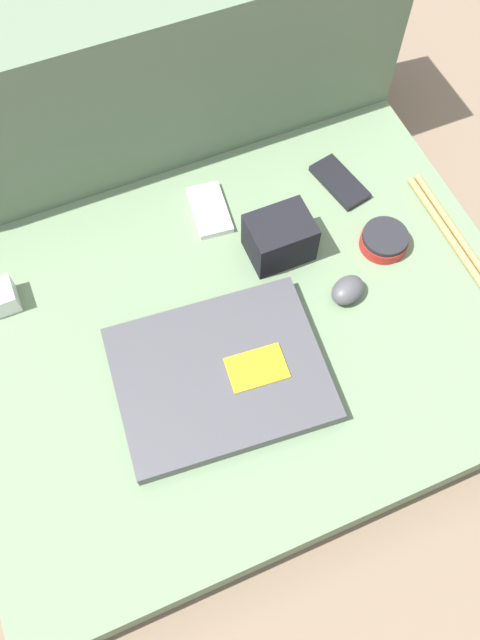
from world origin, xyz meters
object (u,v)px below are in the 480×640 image
laptop (220,375)px  speaker_puck (384,240)px  phone_black (210,210)px  camera_pouch (280,238)px  phone_silver (340,182)px  computer_mouse (348,290)px

laptop → speaker_puck: same height
phone_black → camera_pouch: size_ratio=1.09×
phone_silver → phone_black: size_ratio=1.07×
camera_pouch → phone_black: bearing=123.0°
speaker_puck → camera_pouch: bearing=160.8°
phone_silver → laptop: bearing=-153.9°
laptop → computer_mouse: bearing=17.8°
laptop → computer_mouse: computer_mouse is taller
phone_silver → computer_mouse: bearing=-125.9°
computer_mouse → phone_black: computer_mouse is taller
phone_black → camera_pouch: camera_pouch is taller
computer_mouse → phone_black: (-0.15, 0.25, -0.01)m
phone_silver → camera_pouch: 0.19m
laptop → computer_mouse: (0.25, 0.06, 0.00)m
phone_black → speaker_puck: bearing=-29.2°
phone_black → phone_silver: bearing=-1.3°
laptop → camera_pouch: bearing=50.0°
computer_mouse → phone_silver: 0.23m
laptop → camera_pouch: camera_pouch is taller
laptop → computer_mouse: size_ratio=4.63×
computer_mouse → phone_silver: (0.10, 0.21, -0.01)m
computer_mouse → speaker_puck: 0.12m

